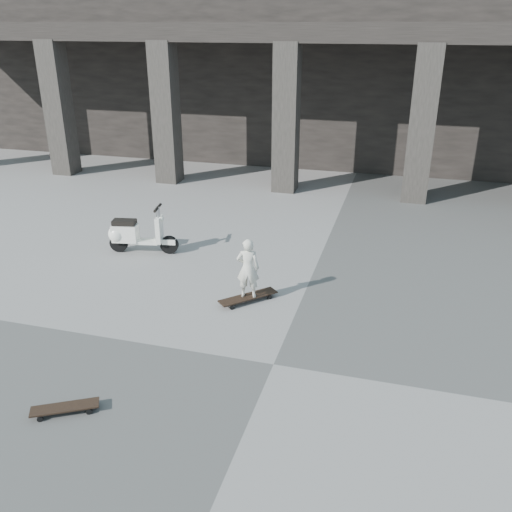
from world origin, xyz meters
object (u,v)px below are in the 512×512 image
(skateboard_spare, at_px, (65,408))
(child, at_px, (248,268))
(scooter, at_px, (131,234))
(longboard, at_px, (248,297))

(skateboard_spare, bearing_deg, child, 39.09)
(skateboard_spare, bearing_deg, scooter, 79.11)
(child, relative_size, scooter, 0.73)
(longboard, xyz_separation_m, skateboard_spare, (-1.35, -3.40, -0.01))
(longboard, relative_size, skateboard_spare, 1.15)
(skateboard_spare, distance_m, scooter, 5.13)
(longboard, relative_size, child, 0.88)
(child, bearing_deg, skateboard_spare, 57.49)
(scooter, bearing_deg, child, -36.92)
(skateboard_spare, bearing_deg, longboard, 39.09)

